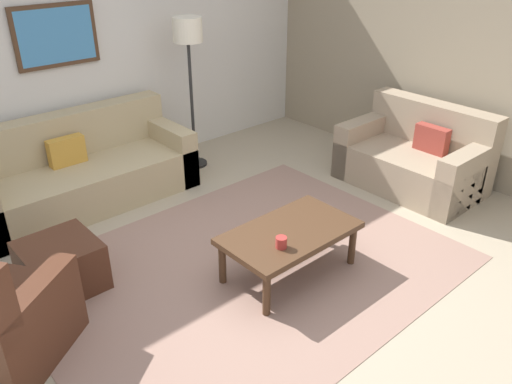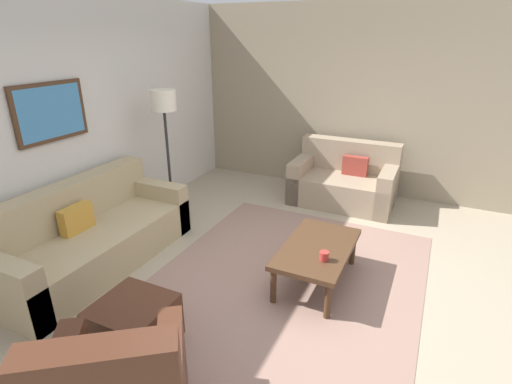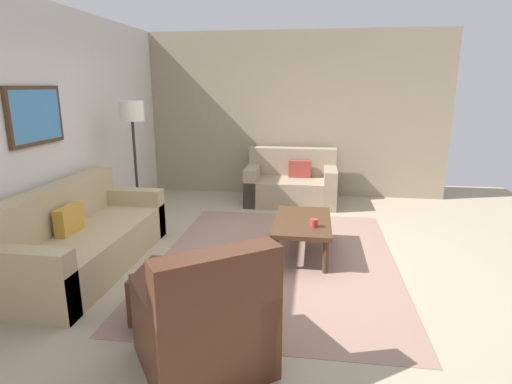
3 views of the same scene
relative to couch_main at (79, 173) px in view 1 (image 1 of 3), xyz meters
name	(u,v)px [view 1 (image 1 of 3)]	position (x,y,z in m)	size (l,w,h in m)	color
ground_plane	(247,268)	(0.48, -2.09, -0.30)	(8.00, 8.00, 0.00)	tan
rear_partition	(85,50)	(0.48, 0.51, 1.10)	(6.00, 0.12, 2.80)	silver
stone_feature_panel	(460,49)	(3.48, -2.09, 1.10)	(0.12, 5.20, 2.80)	gray
area_rug	(247,268)	(0.48, -2.09, -0.29)	(3.40, 2.61, 0.01)	#977465
couch_main	(79,173)	(0.00, 0.00, 0.00)	(2.22, 0.92, 0.88)	tan
couch_loveseat	(416,159)	(2.92, -2.11, 0.00)	(0.91, 1.46, 0.88)	gray
ottoman	(61,266)	(-0.76, -1.31, -0.10)	(0.56, 0.56, 0.40)	#4C2819
coffee_table	(290,236)	(0.70, -2.36, 0.06)	(1.10, 0.64, 0.41)	#472D1C
cup	(281,243)	(0.48, -2.49, 0.16)	(0.09, 0.09, 0.09)	#B2332D
lamp_standing	(188,46)	(1.39, -0.08, 1.11)	(0.32, 0.32, 1.71)	black
framed_artwork	(56,36)	(0.17, 0.42, 1.30)	(0.84, 0.04, 0.61)	#472D1C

